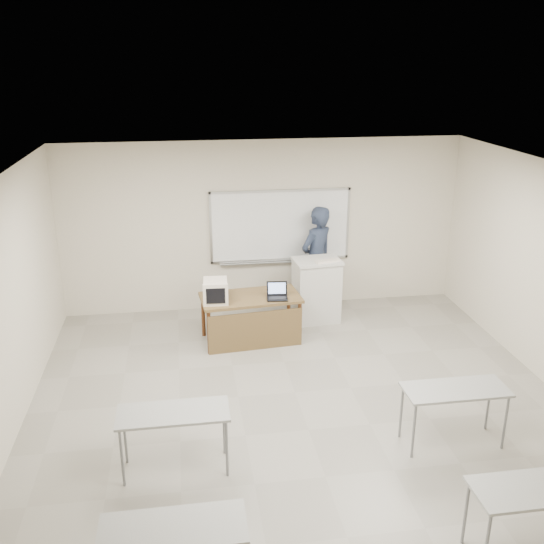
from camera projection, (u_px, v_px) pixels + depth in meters
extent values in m
cube|color=gray|center=(309.00, 430.00, 7.41)|extent=(7.00, 8.00, 0.01)
cube|color=white|center=(280.00, 226.00, 10.64)|extent=(2.40, 0.03, 1.20)
cube|color=#B7BABC|center=(281.00, 191.00, 10.42)|extent=(2.48, 0.04, 0.04)
cube|color=#B7BABC|center=(280.00, 259.00, 10.84)|extent=(2.48, 0.04, 0.04)
cube|color=#B7BABC|center=(211.00, 229.00, 10.46)|extent=(0.04, 0.04, 1.28)
cube|color=#B7BABC|center=(348.00, 223.00, 10.81)|extent=(0.04, 0.04, 1.28)
cube|color=#B7BABC|center=(281.00, 262.00, 10.81)|extent=(2.16, 0.07, 0.02)
cube|color=gray|center=(173.00, 413.00, 6.47)|extent=(1.20, 0.50, 0.03)
cylinder|color=slate|center=(122.00, 458.00, 6.33)|extent=(0.03, 0.03, 0.70)
cylinder|color=slate|center=(227.00, 448.00, 6.49)|extent=(0.03, 0.03, 0.70)
cylinder|color=slate|center=(125.00, 436.00, 6.70)|extent=(0.03, 0.03, 0.70)
cylinder|color=slate|center=(224.00, 427.00, 6.86)|extent=(0.03, 0.03, 0.70)
cube|color=gray|center=(456.00, 390.00, 6.93)|extent=(1.20, 0.50, 0.03)
cylinder|color=slate|center=(414.00, 431.00, 6.78)|extent=(0.03, 0.03, 0.70)
cylinder|color=slate|center=(505.00, 423.00, 6.94)|extent=(0.03, 0.03, 0.70)
cylinder|color=slate|center=(401.00, 412.00, 7.16)|extent=(0.03, 0.03, 0.70)
cylinder|color=slate|center=(488.00, 404.00, 7.31)|extent=(0.03, 0.03, 0.70)
cube|color=gray|center=(173.00, 529.00, 4.89)|extent=(1.20, 0.50, 0.03)
cylinder|color=slate|center=(239.00, 538.00, 5.28)|extent=(0.03, 0.03, 0.70)
cube|color=gray|center=(539.00, 488.00, 5.34)|extent=(1.20, 0.50, 0.03)
cylinder|color=slate|center=(466.00, 513.00, 5.57)|extent=(0.03, 0.03, 0.70)
cube|color=brown|center=(250.00, 298.00, 9.52)|extent=(1.55, 0.78, 0.04)
cube|color=brown|center=(254.00, 331.00, 9.32)|extent=(1.47, 0.03, 0.63)
cylinder|color=#482511|center=(207.00, 331.00, 9.24)|extent=(0.06, 0.06, 0.71)
cylinder|color=#482511|center=(299.00, 325.00, 9.45)|extent=(0.06, 0.06, 0.71)
cylinder|color=#482511|center=(205.00, 314.00, 9.85)|extent=(0.06, 0.06, 0.71)
cylinder|color=#482511|center=(291.00, 309.00, 10.06)|extent=(0.06, 0.06, 0.71)
cube|color=#BAB7B0|center=(316.00, 291.00, 10.32)|extent=(0.74, 0.53, 1.05)
cube|color=#BAB7B0|center=(317.00, 261.00, 10.13)|extent=(0.78, 0.57, 0.04)
cube|color=beige|center=(215.00, 290.00, 9.29)|extent=(0.36, 0.38, 0.34)
cube|color=beige|center=(216.00, 295.00, 9.09)|extent=(0.38, 0.04, 0.36)
cube|color=black|center=(216.00, 296.00, 9.07)|extent=(0.29, 0.01, 0.25)
cube|color=black|center=(277.00, 299.00, 9.40)|extent=(0.32, 0.23, 0.02)
cube|color=black|center=(277.00, 298.00, 9.39)|extent=(0.26, 0.13, 0.01)
cube|color=black|center=(276.00, 288.00, 9.50)|extent=(0.32, 0.07, 0.22)
cube|color=#86A1E0|center=(276.00, 288.00, 9.49)|extent=(0.27, 0.05, 0.17)
ellipsoid|color=#939799|center=(275.00, 293.00, 9.61)|extent=(0.10, 0.07, 0.04)
cube|color=beige|center=(328.00, 261.00, 10.03)|extent=(0.44, 0.23, 0.02)
imported|color=black|center=(316.00, 259.00, 10.61)|extent=(0.83, 0.77, 1.90)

